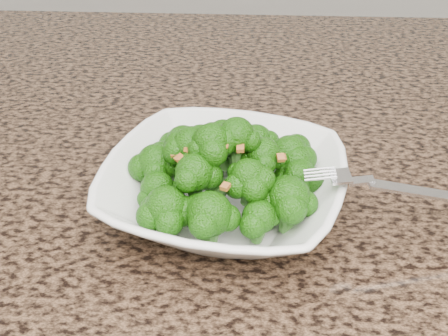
# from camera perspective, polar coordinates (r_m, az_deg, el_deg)

# --- Properties ---
(granite_counter) EXTENTS (1.64, 1.04, 0.03)m
(granite_counter) POSITION_cam_1_polar(r_m,az_deg,el_deg) (0.60, -12.92, -2.03)
(granite_counter) COLOR brown
(granite_counter) RESTS_ON cabinet
(bowl) EXTENTS (0.26, 0.26, 0.05)m
(bowl) POSITION_cam_1_polar(r_m,az_deg,el_deg) (0.51, -0.00, -2.17)
(bowl) COLOR white
(bowl) RESTS_ON granite_counter
(broccoli_pile) EXTENTS (0.19, 0.19, 0.07)m
(broccoli_pile) POSITION_cam_1_polar(r_m,az_deg,el_deg) (0.48, 0.00, 3.61)
(broccoli_pile) COLOR #1D600B
(broccoli_pile) RESTS_ON bowl
(garlic_topping) EXTENTS (0.11, 0.11, 0.01)m
(garlic_topping) POSITION_cam_1_polar(r_m,az_deg,el_deg) (0.46, 0.00, 7.47)
(garlic_topping) COLOR #B46B2C
(garlic_topping) RESTS_ON broccoli_pile
(fork) EXTENTS (0.17, 0.04, 0.01)m
(fork) POSITION_cam_1_polar(r_m,az_deg,el_deg) (0.48, 14.23, -1.29)
(fork) COLOR silver
(fork) RESTS_ON bowl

